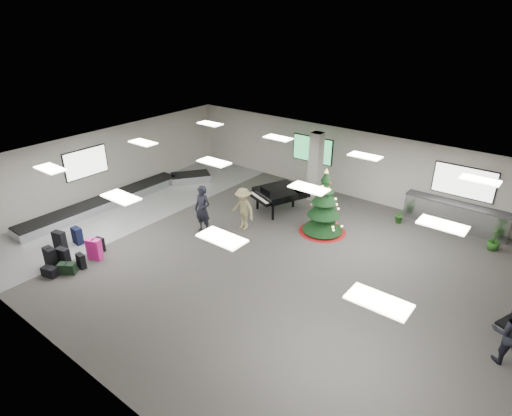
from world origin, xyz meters
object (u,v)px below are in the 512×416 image
Objects in this scene: traveler_bench at (510,333)px; potted_plant_left at (400,214)px; grand_piano at (278,193)px; potted_plant_right at (494,240)px; service_counter at (455,215)px; pink_suitcase at (94,249)px; traveler_a at (203,209)px; christmas_tree at (324,211)px; baggage_carousel at (123,197)px; traveler_b at (243,209)px.

potted_plant_left is at bearing -65.38° from traveler_bench.
grand_piano is 8.54m from potted_plant_right.
pink_suitcase is at bearing -132.05° from service_counter.
grand_piano is 10.37m from traveler_bench.
service_counter is at bearing -81.23° from traveler_bench.
grand_piano is at bearing -154.94° from potted_plant_left.
traveler_bench is (10.91, -0.32, -0.08)m from traveler_a.
christmas_tree reaches higher than potted_plant_right.
christmas_tree is at bearing 19.22° from baggage_carousel.
potted_plant_left is (2.13, 2.70, -0.55)m from christmas_tree.
potted_plant_left is 3.57m from potted_plant_right.
pink_suitcase reaches higher than baggage_carousel.
baggage_carousel is at bearing -160.66° from traveler_b.
traveler_b reaches higher than baggage_carousel.
traveler_b is at bearing -147.47° from christmas_tree.
traveler_bench is 7.77m from potted_plant_left.
grand_piano is at bearing -154.43° from service_counter.
traveler_a is at bearing -17.11° from traveler_bench.
potted_plant_right is at bearing 21.61° from baggage_carousel.
pink_suitcase is at bearing -128.43° from potted_plant_left.
traveler_b is 2.17× the size of potted_plant_right.
baggage_carousel is 12.38m from potted_plant_left.
pink_suitcase is 0.45× the size of traveler_b.
potted_plant_right is (5.70, 2.68, -0.52)m from christmas_tree.
traveler_bench is (15.94, -0.16, 0.68)m from baggage_carousel.
grand_piano reaches higher than potted_plant_left.
traveler_b is (2.70, 5.07, 0.49)m from pink_suitcase.
potted_plant_left is (7.53, 9.49, -0.01)m from pink_suitcase.
service_counter is at bearing 25.42° from pink_suitcase.
potted_plant_left is (5.92, 5.61, -0.60)m from traveler_a.
service_counter is at bearing 149.59° from potted_plant_right.
traveler_a is at bearing 1.85° from baggage_carousel.
traveler_a is 1.09× the size of traveler_bench.
traveler_b reaches higher than pink_suitcase.
baggage_carousel is 7.25m from grand_piano.
service_counter is 1.95m from potted_plant_right.
traveler_b is at bearing -141.33° from service_counter.
baggage_carousel is 2.40× the size of service_counter.
christmas_tree reaches higher than traveler_bench.
traveler_a is at bearing -125.56° from traveler_b.
grand_piano is 3.14× the size of potted_plant_right.
grand_piano reaches higher than baggage_carousel.
potted_plant_right is at bearing -30.41° from service_counter.
traveler_b is at bearing 39.42° from pink_suitcase.
service_counter is 8.62m from traveler_b.
traveler_bench reaches higher than traveler_b.
christmas_tree is 1.39× the size of traveler_a.
potted_plant_left is at bearing 27.82° from baggage_carousel.
traveler_a is at bearing 44.89° from pink_suitcase.
christmas_tree is 4.77m from traveler_a.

